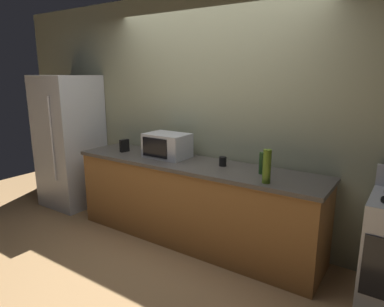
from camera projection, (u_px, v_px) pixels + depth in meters
name	position (u px, v px, depth m)	size (l,w,h in m)	color
ground_plane	(170.00, 256.00, 3.48)	(8.00, 8.00, 0.00)	#A87F51
back_wall	(212.00, 116.00, 3.82)	(6.40, 0.10, 2.70)	gray
counter_run	(192.00, 202.00, 3.69)	(2.84, 0.64, 0.90)	brown
refrigerator	(70.00, 141.00, 4.71)	(0.72, 0.73, 1.80)	#B7BABF
microwave	(167.00, 145.00, 3.80)	(0.48, 0.35, 0.27)	#B7BABF
cordless_phone	(124.00, 146.00, 4.08)	(0.05, 0.11, 0.15)	black
bottle_wine	(262.00, 163.00, 3.17)	(0.07, 0.07, 0.21)	#1E3F19
bottle_dish_soap	(152.00, 142.00, 4.14)	(0.08, 0.08, 0.21)	orange
bottle_olive_oil	(267.00, 166.00, 2.89)	(0.07, 0.07, 0.30)	#4C6B19
mug_black	(223.00, 161.00, 3.45)	(0.08, 0.08, 0.10)	black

